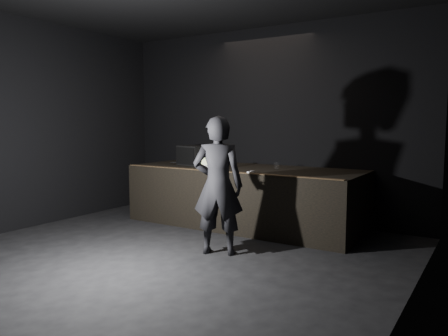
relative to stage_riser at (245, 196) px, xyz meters
name	(u,v)px	position (x,y,z in m)	size (l,w,h in m)	color
ground	(133,269)	(0.00, -2.73, -0.50)	(7.00, 7.00, 0.00)	black
room_walls	(130,101)	(0.00, -2.73, 1.52)	(6.10, 7.10, 3.52)	black
stage_riser	(245,196)	(0.00, 0.00, 0.00)	(4.00, 1.50, 1.00)	black
riser_lip	(222,171)	(0.00, -0.71, 0.51)	(3.92, 0.10, 0.01)	brown
stage_monitor	(193,155)	(-1.02, -0.10, 0.68)	(0.60, 0.50, 0.35)	black
cable	(193,162)	(-1.27, 0.24, 0.51)	(0.02, 0.02, 0.88)	black
laptop	(208,164)	(-0.64, -0.19, 0.55)	(0.37, 0.35, 0.20)	white
beer_can	(224,164)	(-0.19, -0.37, 0.58)	(0.07, 0.07, 0.16)	silver
plastic_cup	(277,166)	(0.56, 0.10, 0.56)	(0.09, 0.09, 0.11)	white
wii_remote	(251,172)	(0.48, -0.65, 0.52)	(0.04, 0.17, 0.03)	white
person	(218,186)	(0.52, -1.64, 0.43)	(0.68, 0.45, 1.87)	black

